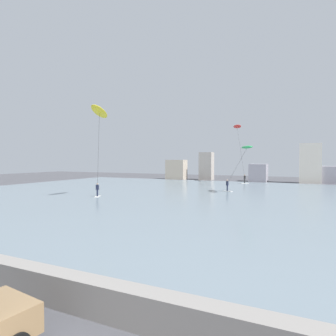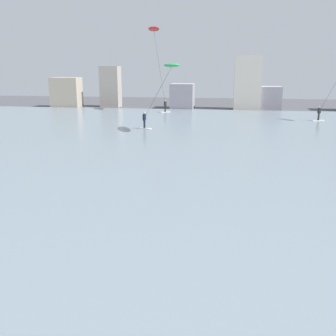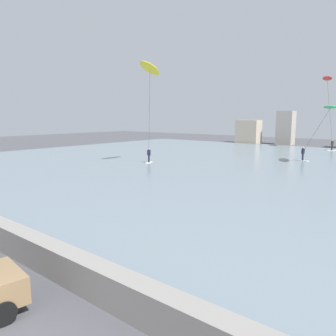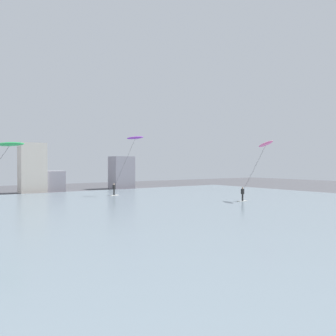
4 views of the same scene
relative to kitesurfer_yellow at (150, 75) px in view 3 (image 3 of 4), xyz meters
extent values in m
cube|color=gray|center=(16.30, -20.20, -8.91)|extent=(60.00, 0.70, 1.04)
cube|color=slate|center=(16.30, 6.50, -9.38)|extent=(84.00, 52.00, 0.10)
cube|color=#B7A893|center=(-5.14, 34.04, -7.18)|extent=(4.41, 2.69, 4.50)
cube|color=#A89E93|center=(1.61, 35.34, -6.34)|extent=(2.90, 2.31, 6.18)
cylinder|color=black|center=(15.45, -22.56, -9.11)|extent=(0.30, 0.66, 0.64)
cube|color=silver|center=(-1.19, 1.03, -9.30)|extent=(1.00, 1.45, 0.06)
cylinder|color=#191E33|center=(-1.19, 1.03, -8.88)|extent=(0.20, 0.20, 0.78)
cube|color=#191E33|center=(-1.19, 1.03, -8.19)|extent=(0.40, 0.34, 0.60)
sphere|color=tan|center=(-1.19, 1.03, -7.78)|extent=(0.20, 0.20, 0.20)
cylinder|color=#333333|center=(-0.55, 0.48, -3.88)|extent=(1.31, 1.14, 8.74)
ellipsoid|color=yellow|center=(0.09, -0.08, 0.64)|extent=(2.24, 4.01, 1.44)
cube|color=silver|center=(11.34, 28.17, -9.30)|extent=(1.39, 1.18, 0.06)
cylinder|color=black|center=(11.34, 28.17, -8.88)|extent=(0.20, 0.20, 0.78)
cube|color=black|center=(11.34, 28.17, -8.19)|extent=(0.38, 0.40, 0.60)
sphere|color=tan|center=(11.34, 28.17, -7.78)|extent=(0.20, 0.20, 0.20)
cylinder|color=#333333|center=(10.41, 29.11, -3.42)|extent=(1.89, 1.91, 9.66)
ellipsoid|color=red|center=(9.48, 30.04, 1.56)|extent=(2.79, 4.05, 0.76)
cube|color=silver|center=(11.61, 13.52, -9.30)|extent=(1.47, 0.77, 0.06)
cylinder|color=#191E33|center=(11.61, 13.52, -8.88)|extent=(0.20, 0.20, 0.78)
cube|color=#191E33|center=(11.61, 13.52, -8.19)|extent=(0.30, 0.38, 0.60)
sphere|color=tan|center=(11.61, 13.52, -7.78)|extent=(0.20, 0.20, 0.20)
cylinder|color=#333333|center=(13.08, 12.75, -5.81)|extent=(2.96, 1.56, 4.89)
ellipsoid|color=green|center=(14.55, 11.99, -3.22)|extent=(2.58, 3.89, 0.41)
camera|label=1|loc=(21.40, -27.01, -4.81)|focal=31.12mm
camera|label=2|loc=(19.78, -24.17, -3.39)|focal=41.68mm
camera|label=3|loc=(23.56, -25.87, -4.17)|focal=35.29mm
camera|label=4|loc=(7.77, -21.44, -4.93)|focal=37.76mm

